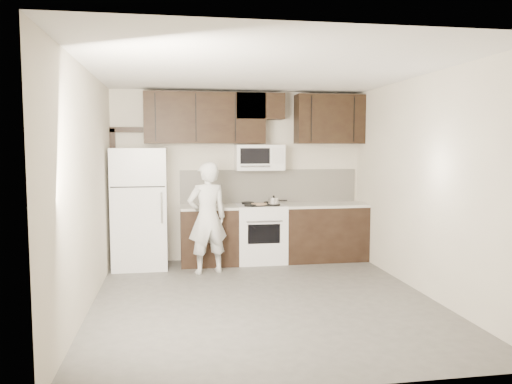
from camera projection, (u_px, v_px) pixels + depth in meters
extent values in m
plane|color=#4F4C4A|center=(264.00, 299.00, 5.96)|extent=(4.50, 4.50, 0.00)
plane|color=beige|center=(239.00, 176.00, 8.05)|extent=(4.00, 0.00, 4.00)
plane|color=white|center=(264.00, 70.00, 5.72)|extent=(4.50, 4.50, 0.00)
cube|color=black|center=(209.00, 236.00, 7.75)|extent=(0.87, 0.62, 0.87)
cube|color=black|center=(324.00, 233.00, 8.05)|extent=(1.32, 0.62, 0.87)
cube|color=beige|center=(209.00, 207.00, 7.71)|extent=(0.87, 0.64, 0.04)
cube|color=beige|center=(324.00, 205.00, 8.01)|extent=(1.32, 0.64, 0.04)
cube|color=white|center=(261.00, 234.00, 7.88)|extent=(0.76, 0.62, 0.89)
cube|color=white|center=(261.00, 205.00, 7.84)|extent=(0.76, 0.62, 0.02)
cube|color=black|center=(264.00, 234.00, 7.57)|extent=(0.50, 0.01, 0.30)
cylinder|color=silver|center=(264.00, 221.00, 7.52)|extent=(0.55, 0.02, 0.02)
cylinder|color=black|center=(251.00, 205.00, 7.66)|extent=(0.20, 0.20, 0.03)
cylinder|color=black|center=(274.00, 205.00, 7.72)|extent=(0.20, 0.20, 0.03)
cylinder|color=black|center=(248.00, 203.00, 7.95)|extent=(0.20, 0.20, 0.03)
cylinder|color=black|center=(270.00, 203.00, 8.01)|extent=(0.20, 0.20, 0.03)
cube|color=beige|center=(270.00, 186.00, 8.14)|extent=(2.90, 0.02, 0.54)
cube|color=black|center=(205.00, 118.00, 7.71)|extent=(1.85, 0.35, 0.78)
cube|color=black|center=(329.00, 119.00, 8.03)|extent=(1.10, 0.35, 0.78)
cube|color=black|center=(259.00, 107.00, 7.83)|extent=(0.76, 0.35, 0.40)
cube|color=white|center=(259.00, 158.00, 7.89)|extent=(0.76, 0.38, 0.40)
cube|color=black|center=(255.00, 156.00, 7.67)|extent=(0.46, 0.01, 0.24)
cube|color=silver|center=(278.00, 156.00, 7.73)|extent=(0.18, 0.01, 0.24)
cylinder|color=silver|center=(255.00, 166.00, 7.67)|extent=(0.46, 0.02, 0.02)
cube|color=white|center=(140.00, 208.00, 7.49)|extent=(0.80, 0.72, 1.80)
cube|color=black|center=(138.00, 187.00, 7.10)|extent=(0.77, 0.01, 0.02)
cylinder|color=silver|center=(162.00, 208.00, 7.15)|extent=(0.03, 0.03, 0.45)
cube|color=black|center=(114.00, 197.00, 7.72)|extent=(0.08, 0.08, 2.10)
cube|color=black|center=(126.00, 130.00, 7.66)|extent=(0.50, 0.08, 0.08)
cylinder|color=silver|center=(274.00, 202.00, 7.71)|extent=(0.17, 0.17, 0.13)
sphere|color=black|center=(274.00, 196.00, 7.70)|extent=(0.04, 0.04, 0.04)
cylinder|color=black|center=(282.00, 200.00, 7.70)|extent=(0.16, 0.06, 0.02)
cube|color=black|center=(259.00, 205.00, 7.72)|extent=(0.41, 0.34, 0.02)
cylinder|color=#D4B38E|center=(259.00, 204.00, 7.71)|extent=(0.29, 0.29, 0.02)
imported|color=silver|center=(207.00, 218.00, 7.16)|extent=(0.67, 0.52, 1.61)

